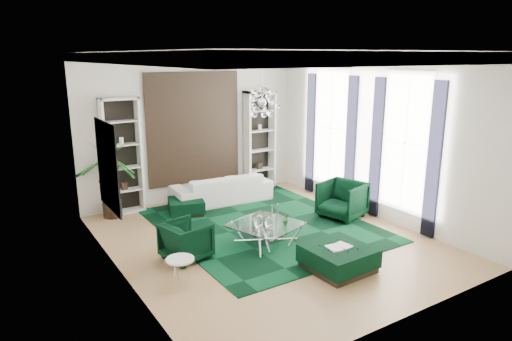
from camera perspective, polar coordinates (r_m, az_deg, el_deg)
floor at (r=9.63m, az=1.39°, el=-8.72°), size 6.00×7.00×0.02m
ceiling at (r=8.87m, az=1.54°, el=14.65°), size 6.00×7.00×0.02m
wall_back at (r=12.08m, az=-7.89°, el=5.31°), size 6.00×0.02×3.80m
wall_front at (r=6.53m, az=18.90°, el=-2.93°), size 6.00×0.02×3.80m
wall_left at (r=7.83m, az=-17.16°, el=-0.03°), size 0.02×7.00×3.80m
wall_right at (r=10.99m, az=14.64°, el=4.11°), size 0.02×7.00×3.80m
crown_molding at (r=8.87m, az=1.54°, el=13.94°), size 6.00×7.00×0.18m
ceiling_medallion at (r=9.12m, az=0.45°, el=14.39°), size 0.90×0.90×0.05m
tapestry at (r=12.04m, az=-7.79°, el=5.28°), size 2.50×0.06×2.80m
shelving_left at (r=11.33m, az=-16.37°, el=1.70°), size 0.90×0.38×2.80m
shelving_right at (r=12.92m, az=0.45°, el=3.76°), size 0.90×0.38×2.80m
painting at (r=8.41m, az=-17.98°, el=0.52°), size 0.04×1.30×1.60m
window_near at (r=10.40m, az=18.17°, el=3.30°), size 0.03×1.10×2.90m
curtain_near_a at (r=9.95m, az=21.36°, el=1.10°), size 0.07×0.30×3.25m
curtain_near_b at (r=10.92m, az=14.81°, el=2.69°), size 0.07×0.30×3.25m
window_far at (r=12.04m, az=9.36°, el=5.22°), size 0.03×1.10×2.90m
curtain_far_a at (r=11.49m, az=11.76°, el=3.43°), size 0.07×0.30×3.25m
curtain_far_b at (r=12.64m, az=6.84°, el=4.58°), size 0.07×0.30×3.25m
rug at (r=10.41m, az=0.82°, el=-6.79°), size 4.20×5.00×0.02m
sofa at (r=11.92m, az=-4.32°, el=-2.25°), size 2.61×1.18×0.74m
armchair_left at (r=8.76m, az=-8.71°, el=-8.64°), size 0.95×0.93×0.73m
armchair_right at (r=10.95m, az=10.71°, el=-3.62°), size 1.17×1.15×0.87m
coffee_table at (r=9.37m, az=1.24°, el=-7.90°), size 1.57×1.57×0.43m
ottoman_side at (r=11.20m, az=-8.71°, el=-4.50°), size 1.02×1.02×0.36m
ottoman_front at (r=8.43m, az=10.23°, el=-10.76°), size 1.11×1.11×0.43m
book at (r=8.33m, az=10.30°, el=-9.32°), size 0.45×0.30×0.03m
side_table at (r=7.90m, az=-9.41°, el=-12.39°), size 0.57×0.57×0.45m
palm at (r=11.12m, az=-17.88°, el=0.36°), size 1.97×1.97×2.42m
chandelier at (r=8.92m, az=0.74°, el=8.48°), size 0.72×0.72×0.64m
table_plant at (r=9.22m, az=3.77°, el=-6.08°), size 0.17×0.15×0.24m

